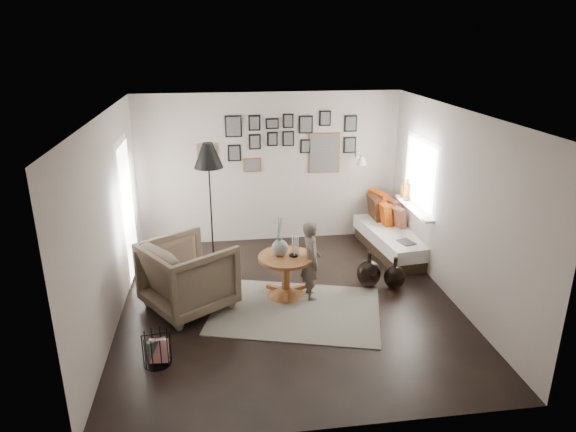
{
  "coord_description": "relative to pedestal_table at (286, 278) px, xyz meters",
  "views": [
    {
      "loc": [
        -0.89,
        -6.18,
        3.5
      ],
      "look_at": [
        0.05,
        0.5,
        1.1
      ],
      "focal_mm": 32.0,
      "sensor_mm": 36.0,
      "label": 1
    }
  ],
  "objects": [
    {
      "name": "window_right",
      "position": [
        2.19,
        1.1,
        0.65
      ],
      "size": [
        0.15,
        1.32,
        1.3
      ],
      "color": "white",
      "rests_on": "wall_right"
    },
    {
      "name": "wall_front",
      "position": [
        0.02,
        -2.64,
        1.02
      ],
      "size": [
        4.5,
        0.0,
        4.5
      ],
      "primitive_type": "plane",
      "rotation": [
        -1.57,
        0.0,
        0.0
      ],
      "color": "#A59890",
      "rests_on": "ground"
    },
    {
      "name": "pedestal_table",
      "position": [
        0.0,
        0.0,
        0.0
      ],
      "size": [
        0.77,
        0.77,
        0.61
      ],
      "rotation": [
        0.0,
        0.0,
        0.11
      ],
      "color": "brown",
      "rests_on": "ground"
    },
    {
      "name": "door_left",
      "position": [
        -2.22,
        0.96,
        0.77
      ],
      "size": [
        0.0,
        2.14,
        2.14
      ],
      "color": "white",
      "rests_on": "wall_left"
    },
    {
      "name": "floor_lamp",
      "position": [
        -1.01,
        1.39,
        1.39
      ],
      "size": [
        0.45,
        0.45,
        1.94
      ],
      "rotation": [
        0.0,
        0.0,
        -0.28
      ],
      "color": "black",
      "rests_on": "ground"
    },
    {
      "name": "armchair_cushion",
      "position": [
        -1.3,
        -0.09,
        0.2
      ],
      "size": [
        0.6,
        0.6,
        0.19
      ],
      "primitive_type": "cube",
      "rotation": [
        -0.21,
        0.0,
        0.55
      ],
      "color": "white",
      "rests_on": "armchair"
    },
    {
      "name": "armchair",
      "position": [
        -1.33,
        -0.14,
        0.19
      ],
      "size": [
        1.43,
        1.42,
        0.95
      ],
      "primitive_type": "imported",
      "rotation": [
        0.0,
        0.0,
        2.16
      ],
      "color": "brown",
      "rests_on": "ground"
    },
    {
      "name": "ground",
      "position": [
        0.02,
        -0.24,
        -0.28
      ],
      "size": [
        4.8,
        4.8,
        0.0
      ],
      "primitive_type": "plane",
      "color": "black",
      "rests_on": "ground"
    },
    {
      "name": "wall_right",
      "position": [
        2.27,
        -0.24,
        1.02
      ],
      "size": [
        0.0,
        4.8,
        4.8
      ],
      "primitive_type": "plane",
      "rotation": [
        1.57,
        0.0,
        -1.57
      ],
      "color": "#A59890",
      "rests_on": "ground"
    },
    {
      "name": "daybed",
      "position": [
        2.02,
        1.33,
        -0.0
      ],
      "size": [
        0.98,
        1.91,
        0.89
      ],
      "rotation": [
        0.0,
        0.0,
        0.11
      ],
      "color": "black",
      "rests_on": "ground"
    },
    {
      "name": "magazine_basket",
      "position": [
        -1.64,
        -1.37,
        -0.1
      ],
      "size": [
        0.33,
        0.33,
        0.38
      ],
      "rotation": [
        0.0,
        0.0,
        0.09
      ],
      "color": "black",
      "rests_on": "ground"
    },
    {
      "name": "candles",
      "position": [
        0.11,
        -0.0,
        0.46
      ],
      "size": [
        0.13,
        0.13,
        0.29
      ],
      "color": "black",
      "rests_on": "pedestal_table"
    },
    {
      "name": "ceiling",
      "position": [
        0.02,
        -0.24,
        2.32
      ],
      "size": [
        4.8,
        4.8,
        0.0
      ],
      "primitive_type": "plane",
      "rotation": [
        3.14,
        0.0,
        0.0
      ],
      "color": "white",
      "rests_on": "wall_back"
    },
    {
      "name": "wall_sconce",
      "position": [
        1.57,
        1.9,
        1.18
      ],
      "size": [
        0.18,
        0.36,
        0.16
      ],
      "color": "white",
      "rests_on": "wall_back"
    },
    {
      "name": "rug",
      "position": [
        0.08,
        -0.44,
        -0.27
      ],
      "size": [
        2.54,
        2.09,
        0.01
      ],
      "primitive_type": "cube",
      "rotation": [
        0.0,
        0.0,
        -0.28
      ],
      "color": "beige",
      "rests_on": "ground"
    },
    {
      "name": "magazine_on_daybed",
      "position": [
        2.01,
        0.7,
        0.13
      ],
      "size": [
        0.27,
        0.32,
        0.01
      ],
      "primitive_type": "cube",
      "rotation": [
        0.0,
        0.0,
        0.29
      ],
      "color": "black",
      "rests_on": "daybed"
    },
    {
      "name": "wall_back",
      "position": [
        0.02,
        2.16,
        1.02
      ],
      "size": [
        4.5,
        0.0,
        4.5
      ],
      "primitive_type": "plane",
      "rotation": [
        1.57,
        0.0,
        0.0
      ],
      "color": "#A59890",
      "rests_on": "ground"
    },
    {
      "name": "demijohn_large",
      "position": [
        1.24,
        0.12,
        -0.08
      ],
      "size": [
        0.35,
        0.35,
        0.53
      ],
      "color": "black",
      "rests_on": "ground"
    },
    {
      "name": "gallery_wall",
      "position": [
        0.3,
        2.15,
        1.46
      ],
      "size": [
        2.74,
        0.03,
        1.08
      ],
      "color": "brown",
      "rests_on": "wall_back"
    },
    {
      "name": "wall_left",
      "position": [
        -2.23,
        -0.24,
        1.02
      ],
      "size": [
        0.0,
        4.8,
        4.8
      ],
      "primitive_type": "plane",
      "rotation": [
        1.57,
        0.0,
        1.57
      ],
      "color": "#A59890",
      "rests_on": "ground"
    },
    {
      "name": "child",
      "position": [
        0.34,
        -0.09,
        0.28
      ],
      "size": [
        0.29,
        0.42,
        1.12
      ],
      "primitive_type": "imported",
      "rotation": [
        0.0,
        0.0,
        1.63
      ],
      "color": "brown",
      "rests_on": "ground"
    },
    {
      "name": "vase",
      "position": [
        -0.08,
        0.02,
        0.5
      ],
      "size": [
        0.22,
        0.22,
        0.55
      ],
      "color": "black",
      "rests_on": "pedestal_table"
    },
    {
      "name": "demijohn_small",
      "position": [
        1.59,
        0.0,
        -0.1
      ],
      "size": [
        0.31,
        0.31,
        0.48
      ],
      "color": "black",
      "rests_on": "ground"
    }
  ]
}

